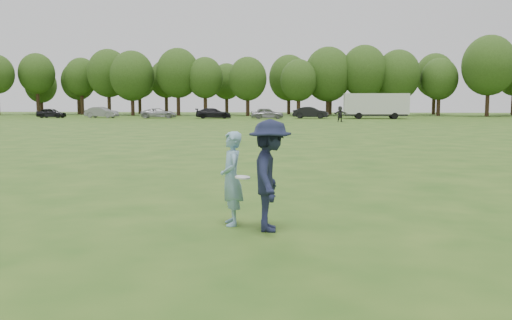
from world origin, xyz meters
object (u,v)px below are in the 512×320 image
Objects in this scene: car_d at (213,113)px; car_e at (267,113)px; car_b at (102,112)px; thrower at (232,178)px; car_f at (311,113)px; car_a at (51,113)px; car_c at (159,113)px; defender at (270,175)px; player_far_d at (340,114)px; cargo_trailer at (376,105)px.

car_e is (7.06, -1.17, 0.04)m from car_d.
thrower is at bearing -149.20° from car_b.
car_b is 27.93m from car_f.
car_e is at bearing -91.25° from car_a.
car_c is (8.07, -0.62, -0.08)m from car_b.
defender is 1.12× the size of player_far_d.
thrower reaches higher than car_f.
car_f is (1.49, 60.88, -0.10)m from thrower.
cargo_trailer is (42.74, 0.67, 1.12)m from car_a.
car_c is 1.13× the size of car_e.
player_far_d reaches higher than car_e.
car_f is (0.77, 61.26, -0.22)m from defender.
cargo_trailer reaches higher than car_a.
car_b is 0.95× the size of car_c.
car_f is (5.46, 2.43, 0.04)m from car_e.
car_a is (-33.75, 60.29, -0.31)m from defender.
car_b is at bearing 20.94° from defender.
player_far_d is 0.37× the size of car_c.
car_e is 5.97m from car_f.
car_f is at bearing -92.27° from car_d.
car_a is (-33.03, 59.92, -0.19)m from thrower.
car_d is (-15.63, 10.55, -0.19)m from player_far_d.
car_e is 0.46× the size of cargo_trailer.
thrower is 0.19× the size of cargo_trailer.
cargo_trailer is at bearing 154.63° from thrower.
car_f is (27.93, 0.05, 0.02)m from car_b.
player_far_d reaches higher than car_b.
thrower is 68.42m from car_a.
car_c is at bearing 99.43° from car_f.
car_b is at bearing -80.45° from car_a.
car_f is at bearing -3.71° from defender.
defender is 61.62m from cargo_trailer.
cargo_trailer is (36.15, -0.25, 1.05)m from car_b.
car_c is (14.66, 0.30, -0.00)m from car_a.
car_b is (-26.44, 60.83, -0.12)m from thrower.
thrower is 0.88× the size of defender.
thrower is 0.99× the size of player_far_d.
car_d is 12.58m from car_f.
cargo_trailer is at bearing -88.87° from car_e.
thrower is 0.38× the size of car_f.
cargo_trailer is (13.67, 2.12, 1.07)m from car_e.
car_d is 7.16m from car_e.
car_a is at bearing 99.09° from car_f.
car_e is 13.88m from cargo_trailer.
thrower is at bearing -118.15° from player_far_d.
car_f is at bearing -86.77° from car_a.
car_a is 0.85× the size of car_f.
car_e is (14.40, -1.75, 0.05)m from car_c.
car_f reaches higher than car_c.
car_d is at bearing -177.37° from cargo_trailer.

